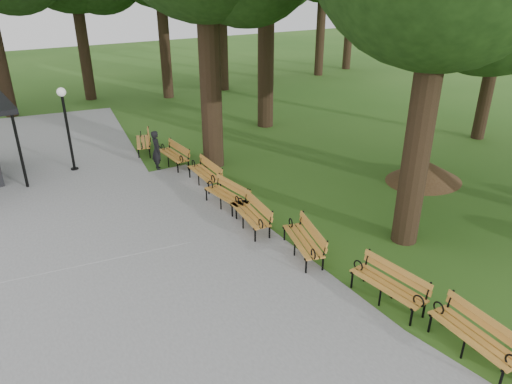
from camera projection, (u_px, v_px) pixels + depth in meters
ground at (403, 324)px, 9.76m from camera, size 100.00×100.00×0.00m
path at (168, 314)px, 10.01m from camera, size 12.00×38.00×0.06m
person at (157, 150)px, 17.41m from camera, size 0.45×0.61×1.53m
lamp_post at (65, 112)px, 16.69m from camera, size 0.32×0.32×3.14m
dirt_mound at (425, 171)px, 16.57m from camera, size 2.45×2.45×0.77m
bench_2 at (473, 336)px, 8.79m from camera, size 0.85×1.96×0.88m
bench_3 at (388, 286)px, 10.26m from camera, size 0.75×1.93×0.88m
bench_4 at (303, 241)px, 12.01m from camera, size 1.20×2.00×0.88m
bench_5 at (250, 214)px, 13.36m from camera, size 0.91×1.97×0.88m
bench_6 at (226, 196)px, 14.52m from camera, size 0.79×1.95×0.88m
bench_7 at (204, 174)px, 16.19m from camera, size 0.75×1.93×0.88m
bench_8 at (173, 155)px, 17.88m from camera, size 0.67×1.91×0.88m
bench_9 at (143, 142)px, 19.33m from camera, size 1.22×2.00×0.88m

